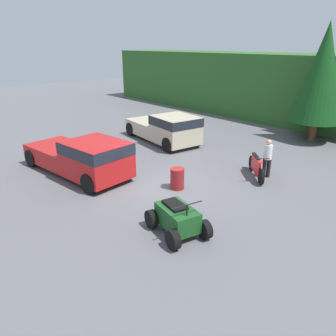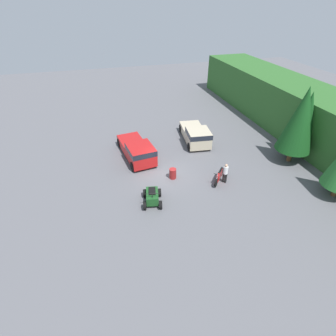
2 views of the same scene
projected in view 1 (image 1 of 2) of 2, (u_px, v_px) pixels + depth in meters
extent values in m
plane|color=#5B5B60|center=(159.00, 185.00, 13.93)|extent=(80.00, 80.00, 0.00)
cube|color=#2D6028|center=(335.00, 92.00, 22.87)|extent=(44.00, 6.00, 4.93)
cylinder|color=brown|center=(311.00, 127.00, 21.39)|extent=(0.36, 0.36, 1.09)
cone|color=#144719|center=(318.00, 79.00, 20.31)|extent=(2.67, 2.67, 4.98)
cylinder|color=brown|center=(313.00, 131.00, 20.04)|extent=(0.41, 0.41, 1.23)
cone|color=#144719|center=(322.00, 73.00, 18.81)|extent=(3.02, 3.02, 5.62)
cube|color=red|center=(97.00, 160.00, 14.01)|extent=(2.86, 2.47, 1.54)
cube|color=#1E232D|center=(96.00, 148.00, 13.83)|extent=(2.88, 2.49, 0.49)
cube|color=red|center=(61.00, 154.00, 15.93)|extent=(3.43, 2.55, 0.80)
cylinder|color=black|center=(126.00, 170.00, 14.45)|extent=(0.87, 0.39, 0.84)
cylinder|color=black|center=(89.00, 184.00, 13.07)|extent=(0.87, 0.39, 0.84)
cylinder|color=black|center=(67.00, 149.00, 17.34)|extent=(0.87, 0.39, 0.84)
cylinder|color=black|center=(32.00, 158.00, 15.96)|extent=(0.87, 0.39, 0.84)
cube|color=beige|center=(176.00, 130.00, 18.85)|extent=(2.66, 2.41, 1.54)
cube|color=#1E232D|center=(176.00, 121.00, 18.67)|extent=(2.68, 2.43, 0.49)
cube|color=beige|center=(151.00, 127.00, 21.05)|extent=(3.19, 2.47, 0.80)
cylinder|color=black|center=(196.00, 139.00, 19.06)|extent=(0.87, 0.38, 0.84)
cylinder|color=black|center=(168.00, 145.00, 18.02)|extent=(0.87, 0.38, 0.84)
cylinder|color=black|center=(156.00, 125.00, 22.37)|extent=(0.87, 0.38, 0.84)
cylinder|color=black|center=(131.00, 129.00, 21.33)|extent=(0.87, 0.38, 0.84)
cylinder|color=black|center=(261.00, 177.00, 13.92)|extent=(0.61, 0.54, 0.72)
cylinder|color=black|center=(252.00, 163.00, 15.48)|extent=(0.61, 0.54, 0.72)
cube|color=red|center=(256.00, 165.00, 14.63)|extent=(1.05, 0.94, 0.68)
cylinder|color=#B7B7BC|center=(262.00, 167.00, 13.83)|extent=(0.25, 0.23, 0.76)
cylinder|color=black|center=(263.00, 159.00, 13.69)|extent=(0.42, 0.48, 0.04)
cube|color=black|center=(256.00, 156.00, 14.69)|extent=(0.79, 0.71, 0.06)
cylinder|color=black|center=(205.00, 230.00, 10.06)|extent=(0.64, 0.33, 0.61)
cylinder|color=black|center=(173.00, 240.00, 9.54)|extent=(0.64, 0.33, 0.61)
cylinder|color=black|center=(181.00, 211.00, 11.20)|extent=(0.64, 0.33, 0.61)
cylinder|color=black|center=(151.00, 219.00, 10.67)|extent=(0.64, 0.33, 0.61)
cube|color=#194C1E|center=(177.00, 217.00, 10.28)|extent=(1.62, 1.14, 0.65)
cylinder|color=black|center=(187.00, 210.00, 9.66)|extent=(0.06, 0.06, 0.35)
cylinder|color=black|center=(187.00, 205.00, 9.60)|extent=(0.24, 1.04, 0.04)
cube|color=black|center=(175.00, 205.00, 10.28)|extent=(0.94, 0.65, 0.08)
cylinder|color=black|center=(268.00, 168.00, 14.67)|extent=(0.25, 0.25, 0.86)
cylinder|color=black|center=(264.00, 168.00, 14.68)|extent=(0.25, 0.25, 0.86)
cylinder|color=white|center=(268.00, 152.00, 14.41)|extent=(0.51, 0.51, 0.65)
sphere|color=tan|center=(269.00, 142.00, 14.25)|extent=(0.33, 0.33, 0.23)
cylinder|color=maroon|center=(177.00, 179.00, 13.50)|extent=(0.58, 0.58, 0.88)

